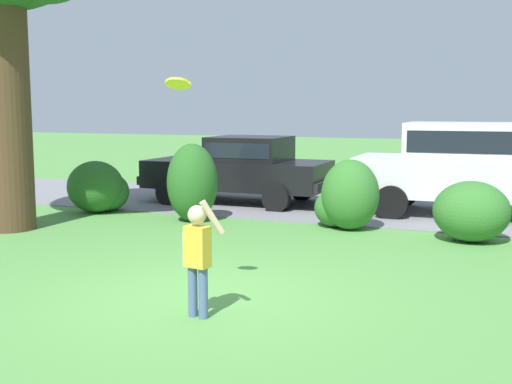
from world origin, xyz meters
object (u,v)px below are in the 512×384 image
Objects in this scene: child_thrower at (198,252)px; frisbee at (178,84)px; parked_sedan at (241,167)px; parked_suv at (468,164)px.

frisbee is (-0.36, 0.28, 1.76)m from child_thrower.
parked_suv reaches higher than parked_sedan.
parked_suv is 16.26× the size of frisbee.
child_thrower is at bearing -105.40° from parked_suv.
parked_sedan is 8.32m from child_thrower.
frisbee is at bearing 141.96° from child_thrower.
parked_suv is 8.16m from child_thrower.
parked_sedan is 8.10m from frisbee.
child_thrower is (-2.16, -7.86, -0.36)m from parked_suv.
frisbee reaches higher than parked_sedan.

